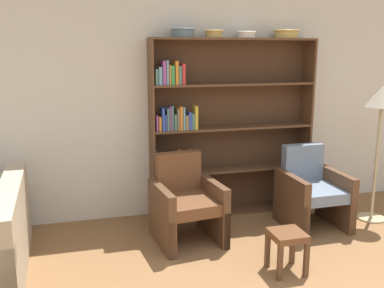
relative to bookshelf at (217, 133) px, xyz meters
name	(u,v)px	position (x,y,z in m)	size (l,w,h in m)	color
wall_back	(218,98)	(0.06, 0.17, 0.39)	(12.00, 0.06, 2.75)	silver
bookshelf	(217,133)	(0.00, 0.00, 0.00)	(1.95, 0.30, 2.07)	brown
bowl_cream	(183,32)	(-0.41, -0.02, 1.15)	(0.27, 0.27, 0.10)	slate
bowl_copper	(214,33)	(-0.05, -0.02, 1.14)	(0.21, 0.21, 0.08)	tan
bowl_sage	(246,34)	(0.33, -0.02, 1.13)	(0.22, 0.22, 0.07)	silver
bowl_stoneware	(286,33)	(0.83, -0.02, 1.14)	(0.29, 0.29, 0.10)	tan
armchair_leather	(186,203)	(-0.54, -0.65, -0.59)	(0.72, 0.75, 0.88)	brown
armchair_cushioned	(311,191)	(0.91, -0.65, -0.59)	(0.65, 0.69, 0.88)	brown
floor_lamp	(382,107)	(1.70, -0.68, 0.34)	(0.35, 0.35, 1.56)	tan
footstool	(287,241)	(0.15, -1.53, -0.69)	(0.29, 0.29, 0.38)	brown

